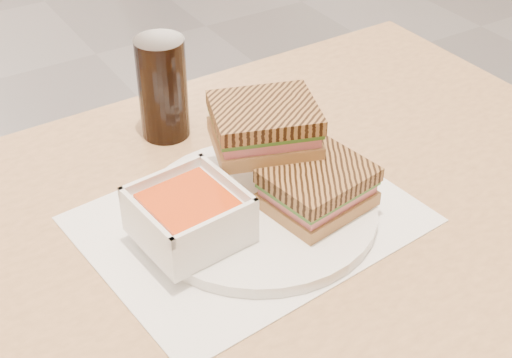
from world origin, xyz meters
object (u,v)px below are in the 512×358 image
plate (259,210)px  cola_glass (163,88)px  panini_lower (318,188)px  soup_bowl (189,217)px  main_table (208,303)px

plate → cola_glass: cola_glass is taller
panini_lower → cola_glass: 0.28m
soup_bowl → main_table: bearing=18.9°
soup_bowl → cola_glass: size_ratio=0.85×
soup_bowl → panini_lower: (0.16, -0.03, -0.00)m
cola_glass → soup_bowl: bearing=-109.6°
main_table → plate: bearing=-1.3°
plate → cola_glass: bearing=93.3°
plate → panini_lower: size_ratio=2.17×
panini_lower → cola_glass: bearing=105.2°
soup_bowl → panini_lower: soup_bowl is taller
soup_bowl → cola_glass: 0.25m
plate → panini_lower: panini_lower is taller
main_table → panini_lower: size_ratio=9.02×
main_table → cola_glass: bearing=74.7°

